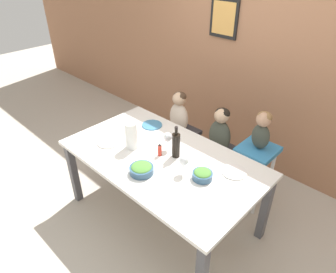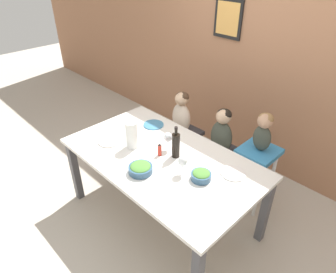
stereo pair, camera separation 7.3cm
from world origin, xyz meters
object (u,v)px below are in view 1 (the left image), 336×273
object	(u,v)px
wine_bottle	(176,145)
salad_bowl_small	(202,175)
wine_glass_near	(184,161)
dinner_plate_front_left	(108,142)
chair_far_center	(217,155)
paper_towel_roll	(131,135)
salad_bowl_large	(142,169)
wine_glass_far	(168,138)
person_baby_right	(262,128)
dinner_plate_back_right	(234,172)
person_child_center	(220,130)
person_child_left	(179,112)
chair_far_left	(178,136)
chair_right_highchair	(256,160)
dinner_plate_back_left	(152,125)

from	to	relation	value
wine_bottle	salad_bowl_small	distance (m)	0.39
wine_glass_near	dinner_plate_front_left	world-z (taller)	wine_glass_near
wine_glass_near	salad_bowl_small	xyz separation A→B (m)	(0.16, 0.06, -0.09)
chair_far_center	paper_towel_roll	bearing A→B (deg)	-112.61
chair_far_center	salad_bowl_large	xyz separation A→B (m)	(-0.03, -1.11, 0.43)
wine_glass_far	person_baby_right	bearing A→B (deg)	50.77
salad_bowl_small	person_baby_right	bearing A→B (deg)	84.92
person_baby_right	wine_bottle	bearing A→B (deg)	-121.20
wine_glass_near	dinner_plate_back_right	distance (m)	0.45
wine_glass_far	dinner_plate_back_right	distance (m)	0.68
wine_bottle	person_child_center	bearing A→B (deg)	91.30
wine_glass_far	salad_bowl_large	xyz separation A→B (m)	(0.08, -0.41, -0.09)
person_child_center	person_baby_right	xyz separation A→B (m)	(0.46, 0.00, 0.21)
person_child_left	wine_glass_far	world-z (taller)	person_child_left
wine_bottle	dinner_plate_back_right	bearing A→B (deg)	17.89
person_child_center	person_child_left	bearing A→B (deg)	180.00
wine_glass_far	dinner_plate_front_left	xyz separation A→B (m)	(-0.49, -0.33, -0.12)
person_child_center	dinner_plate_back_right	bearing A→B (deg)	-46.45
chair_far_left	person_baby_right	distance (m)	1.20
chair_far_left	wine_glass_near	size ratio (longest dim) A/B	2.52
wine_glass_near	dinner_plate_front_left	bearing A→B (deg)	-169.08
person_child_left	paper_towel_roll	xyz separation A→B (m)	(0.22, -0.92, 0.18)
chair_far_left	wine_bottle	size ratio (longest dim) A/B	1.47
person_baby_right	paper_towel_roll	world-z (taller)	person_baby_right
chair_far_center	wine_glass_far	size ratio (longest dim) A/B	2.52
person_child_left	wine_glass_near	bearing A→B (deg)	-46.32
person_child_center	wine_glass_near	distance (m)	0.92
person_child_left	person_child_center	size ratio (longest dim) A/B	1.00
dinner_plate_front_left	wine_bottle	bearing A→B (deg)	25.57
chair_far_center	wine_glass_near	xyz separation A→B (m)	(0.23, -0.87, 0.51)
chair_right_highchair	dinner_plate_back_right	size ratio (longest dim) A/B	3.28
chair_far_left	wine_bottle	xyz separation A→B (m)	(0.62, -0.73, 0.51)
person_child_left	wine_bottle	xyz separation A→B (m)	(0.62, -0.73, 0.17)
person_child_left	person_child_center	distance (m)	0.60
person_baby_right	wine_glass_far	xyz separation A→B (m)	(-0.57, -0.70, -0.04)
wine_bottle	salad_bowl_small	size ratio (longest dim) A/B	1.83
dinner_plate_front_left	chair_far_center	bearing A→B (deg)	59.45
chair_far_left	person_child_left	bearing A→B (deg)	90.00
wine_glass_far	dinner_plate_front_left	size ratio (longest dim) A/B	0.84
chair_far_center	dinner_plate_back_right	bearing A→B (deg)	-46.39
dinner_plate_back_right	wine_bottle	bearing A→B (deg)	-162.11
paper_towel_roll	wine_glass_far	distance (m)	0.34
chair_right_highchair	wine_glass_near	size ratio (longest dim) A/B	3.92
chair_far_left	chair_right_highchair	distance (m)	1.07
dinner_plate_back_left	person_child_left	bearing A→B (deg)	96.38
paper_towel_roll	dinner_plate_front_left	world-z (taller)	paper_towel_roll
wine_glass_near	wine_glass_far	xyz separation A→B (m)	(-0.34, 0.17, 0.00)
dinner_plate_front_left	wine_glass_near	bearing A→B (deg)	10.92
chair_far_left	wine_glass_near	distance (m)	1.31
person_baby_right	salad_bowl_small	distance (m)	0.83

